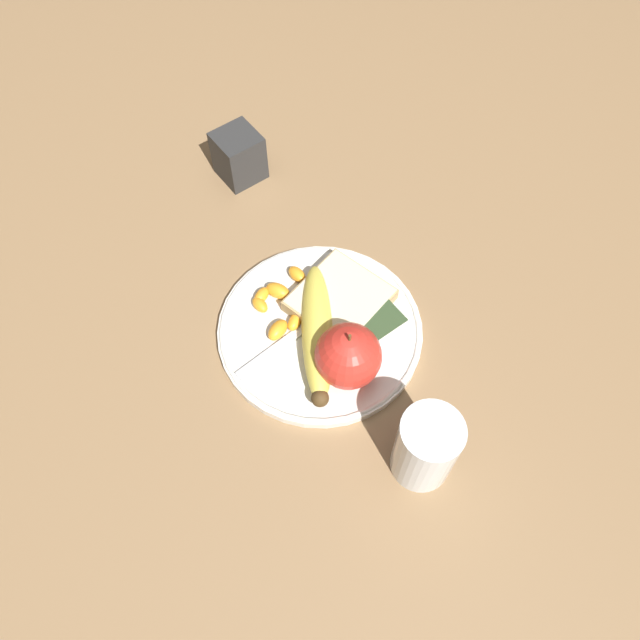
{
  "coord_description": "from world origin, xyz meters",
  "views": [
    {
      "loc": [
        0.24,
        0.32,
        0.7
      ],
      "look_at": [
        0.0,
        0.0,
        0.03
      ],
      "focal_mm": 35.0,
      "sensor_mm": 36.0,
      "label": 1
    }
  ],
  "objects_px": {
    "fork": "(309,324)",
    "jam_packet": "(382,323)",
    "juice_glass": "(425,449)",
    "banana": "(317,332)",
    "apple": "(348,356)",
    "plate": "(320,330)",
    "bread_slice": "(340,300)",
    "condiment_caddy": "(239,156)"
  },
  "relations": [
    {
      "from": "fork",
      "to": "apple",
      "type": "bearing_deg",
      "value": -95.31
    },
    {
      "from": "apple",
      "to": "condiment_caddy",
      "type": "bearing_deg",
      "value": -102.61
    },
    {
      "from": "banana",
      "to": "fork",
      "type": "xyz_separation_m",
      "value": [
        -0.0,
        -0.02,
        -0.02
      ]
    },
    {
      "from": "jam_packet",
      "to": "apple",
      "type": "bearing_deg",
      "value": 17.3
    },
    {
      "from": "juice_glass",
      "to": "banana",
      "type": "xyz_separation_m",
      "value": [
        0.0,
        -0.19,
        -0.02
      ]
    },
    {
      "from": "juice_glass",
      "to": "plate",
      "type": "bearing_deg",
      "value": -93.34
    },
    {
      "from": "apple",
      "to": "banana",
      "type": "bearing_deg",
      "value": -86.92
    },
    {
      "from": "condiment_caddy",
      "to": "banana",
      "type": "bearing_deg",
      "value": 74.62
    },
    {
      "from": "plate",
      "to": "fork",
      "type": "relative_size",
      "value": 1.36
    },
    {
      "from": "plate",
      "to": "condiment_caddy",
      "type": "bearing_deg",
      "value": -103.57
    },
    {
      "from": "jam_packet",
      "to": "condiment_caddy",
      "type": "bearing_deg",
      "value": -91.37
    },
    {
      "from": "bread_slice",
      "to": "condiment_caddy",
      "type": "distance_m",
      "value": 0.28
    },
    {
      "from": "juice_glass",
      "to": "condiment_caddy",
      "type": "height_order",
      "value": "juice_glass"
    },
    {
      "from": "plate",
      "to": "fork",
      "type": "height_order",
      "value": "fork"
    },
    {
      "from": "plate",
      "to": "apple",
      "type": "xyz_separation_m",
      "value": [
        0.01,
        0.07,
        0.04
      ]
    },
    {
      "from": "banana",
      "to": "fork",
      "type": "bearing_deg",
      "value": -101.8
    },
    {
      "from": "condiment_caddy",
      "to": "juice_glass",
      "type": "bearing_deg",
      "value": 80.58
    },
    {
      "from": "juice_glass",
      "to": "condiment_caddy",
      "type": "relative_size",
      "value": 1.42
    },
    {
      "from": "juice_glass",
      "to": "fork",
      "type": "distance_m",
      "value": 0.22
    },
    {
      "from": "fork",
      "to": "juice_glass",
      "type": "bearing_deg",
      "value": -94.94
    },
    {
      "from": "jam_packet",
      "to": "plate",
      "type": "bearing_deg",
      "value": -36.13
    },
    {
      "from": "fork",
      "to": "jam_packet",
      "type": "relative_size",
      "value": 3.85
    },
    {
      "from": "fork",
      "to": "condiment_caddy",
      "type": "distance_m",
      "value": 0.29
    },
    {
      "from": "juice_glass",
      "to": "banana",
      "type": "height_order",
      "value": "juice_glass"
    },
    {
      "from": "juice_glass",
      "to": "apple",
      "type": "distance_m",
      "value": 0.14
    },
    {
      "from": "bread_slice",
      "to": "plate",
      "type": "bearing_deg",
      "value": 16.98
    },
    {
      "from": "banana",
      "to": "apple",
      "type": "bearing_deg",
      "value": 93.08
    },
    {
      "from": "plate",
      "to": "juice_glass",
      "type": "relative_size",
      "value": 2.46
    },
    {
      "from": "apple",
      "to": "condiment_caddy",
      "type": "xyz_separation_m",
      "value": [
        -0.08,
        -0.36,
        -0.01
      ]
    },
    {
      "from": "banana",
      "to": "jam_packet",
      "type": "distance_m",
      "value": 0.08
    },
    {
      "from": "plate",
      "to": "apple",
      "type": "height_order",
      "value": "apple"
    },
    {
      "from": "bread_slice",
      "to": "jam_packet",
      "type": "xyz_separation_m",
      "value": [
        -0.02,
        0.06,
        -0.0
      ]
    },
    {
      "from": "plate",
      "to": "jam_packet",
      "type": "xyz_separation_m",
      "value": [
        -0.06,
        0.05,
        0.01
      ]
    },
    {
      "from": "juice_glass",
      "to": "jam_packet",
      "type": "distance_m",
      "value": 0.18
    },
    {
      "from": "plate",
      "to": "apple",
      "type": "distance_m",
      "value": 0.08
    },
    {
      "from": "apple",
      "to": "bread_slice",
      "type": "xyz_separation_m",
      "value": [
        -0.05,
        -0.08,
        -0.03
      ]
    },
    {
      "from": "fork",
      "to": "jam_packet",
      "type": "bearing_deg",
      "value": -43.0
    },
    {
      "from": "plate",
      "to": "banana",
      "type": "distance_m",
      "value": 0.03
    },
    {
      "from": "juice_glass",
      "to": "fork",
      "type": "relative_size",
      "value": 0.55
    },
    {
      "from": "juice_glass",
      "to": "bread_slice",
      "type": "bearing_deg",
      "value": -103.83
    },
    {
      "from": "fork",
      "to": "condiment_caddy",
      "type": "relative_size",
      "value": 2.57
    },
    {
      "from": "plate",
      "to": "bread_slice",
      "type": "xyz_separation_m",
      "value": [
        -0.04,
        -0.01,
        0.02
      ]
    }
  ]
}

